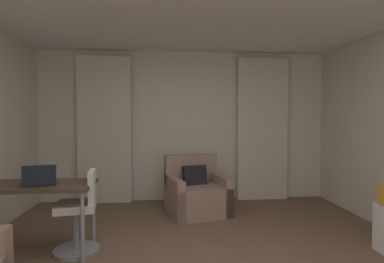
% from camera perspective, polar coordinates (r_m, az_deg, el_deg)
% --- Properties ---
extents(wall_window, '(5.12, 0.06, 2.60)m').
position_cam_1_polar(wall_window, '(5.64, -1.33, 0.93)').
color(wall_window, beige).
rests_on(wall_window, ground).
extents(curtain_left_panel, '(0.90, 0.06, 2.50)m').
position_cam_1_polar(curtain_left_panel, '(5.59, -15.44, 0.32)').
color(curtain_left_panel, beige).
rests_on(curtain_left_panel, ground).
extents(curtain_right_panel, '(0.90, 0.06, 2.50)m').
position_cam_1_polar(curtain_right_panel, '(5.76, 12.54, 0.41)').
color(curtain_right_panel, beige).
rests_on(curtain_right_panel, ground).
extents(armchair, '(1.00, 0.94, 0.86)m').
position_cam_1_polar(armchair, '(4.91, 0.82, -11.19)').
color(armchair, '#997A66').
rests_on(armchair, ground).
extents(desk, '(1.21, 0.59, 0.75)m').
position_cam_1_polar(desk, '(3.80, -26.40, -9.47)').
color(desk, '#4C3828').
rests_on(desk, ground).
extents(desk_chair, '(0.48, 0.48, 0.88)m').
position_cam_1_polar(desk_chair, '(3.75, -19.45, -14.06)').
color(desk_chair, gray).
rests_on(desk_chair, ground).
extents(laptop, '(0.37, 0.32, 0.22)m').
position_cam_1_polar(laptop, '(3.68, -25.58, -8.00)').
color(laptop, '#2D2D33').
rests_on(laptop, desk).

